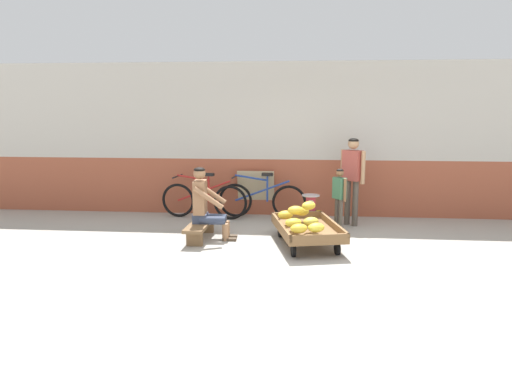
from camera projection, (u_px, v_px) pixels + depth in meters
name	position (u px, v px, depth m)	size (l,w,h in m)	color
ground_plane	(299.00, 266.00, 6.14)	(80.00, 80.00, 0.00)	#A39E93
back_wall	(300.00, 140.00, 8.91)	(16.00, 0.30, 2.88)	#A35138
banana_cart	(307.00, 230.00, 7.00)	(1.14, 1.59, 0.36)	brown
banana_pile	(301.00, 217.00, 6.85)	(0.74, 1.32, 0.26)	gold
low_bench	(201.00, 226.00, 7.37)	(0.34, 1.11, 0.27)	brown
vendor_seated	(206.00, 204.00, 7.30)	(0.69, 0.50, 1.14)	#9E704C
plastic_crate	(310.00, 220.00, 7.97)	(0.36, 0.28, 0.30)	gold
weighing_scale	(311.00, 203.00, 7.91)	(0.30, 0.30, 0.29)	#28282D
bicycle_near_left	(204.00, 200.00, 8.72)	(1.65, 0.48, 0.86)	black
bicycle_far_left	(262.00, 200.00, 8.73)	(1.66, 0.48, 0.86)	black
sign_board	(256.00, 193.00, 8.98)	(0.70, 0.27, 0.87)	#C6B289
customer_adult	(352.00, 172.00, 8.11)	(0.39, 0.36, 1.53)	brown
customer_child	(339.00, 192.00, 7.82)	(0.23, 0.29, 1.05)	brown
shopping_bag	(321.00, 228.00, 7.61)	(0.18, 0.12, 0.24)	green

